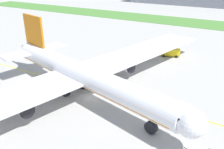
% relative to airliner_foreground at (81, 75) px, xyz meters
% --- Properties ---
extents(ground_plane, '(600.00, 600.00, 0.00)m').
position_rel_airliner_foreground_xyz_m(ground_plane, '(2.30, 0.20, -5.54)').
color(ground_plane, '#ADAAA5').
rests_on(ground_plane, ground).
extents(apron_taxi_line, '(280.00, 0.36, 0.01)m').
position_rel_airliner_foreground_xyz_m(apron_taxi_line, '(2.30, 3.90, -5.54)').
color(apron_taxi_line, yellow).
rests_on(apron_taxi_line, ground).
extents(grass_median_strip, '(320.00, 24.00, 0.10)m').
position_rel_airliner_foreground_xyz_m(grass_median_strip, '(2.30, 96.43, -5.49)').
color(grass_median_strip, '#4C8438').
rests_on(grass_median_strip, ground).
extents(airliner_foreground, '(56.78, 93.31, 16.31)m').
position_rel_airliner_foreground_xyz_m(airliner_foreground, '(0.00, 0.00, 0.00)').
color(airliner_foreground, white).
rests_on(airliner_foreground, ground).
extents(ground_crew_wingwalker_port, '(0.51, 0.37, 1.55)m').
position_rel_airliner_foreground_xyz_m(ground_crew_wingwalker_port, '(-3.39, 3.39, -4.60)').
color(ground_crew_wingwalker_port, black).
rests_on(ground_crew_wingwalker_port, ground).
extents(service_truck_fuel_bowser, '(6.56, 4.20, 2.61)m').
position_rel_airliner_foreground_xyz_m(service_truck_fuel_bowser, '(9.25, 37.29, -4.07)').
color(service_truck_fuel_bowser, yellow).
rests_on(service_truck_fuel_bowser, ground).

